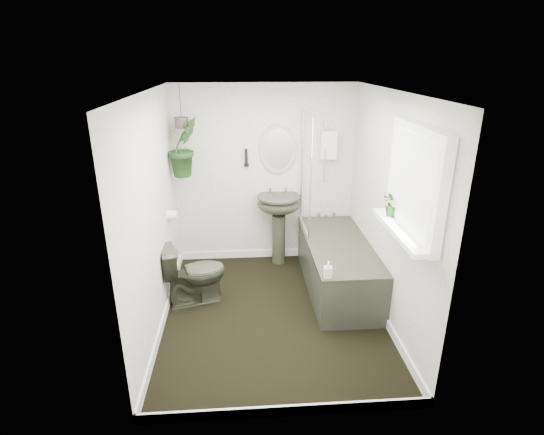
{
  "coord_description": "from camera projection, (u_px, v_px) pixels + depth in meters",
  "views": [
    {
      "loc": [
        -0.3,
        -3.88,
        2.59
      ],
      "look_at": [
        0.0,
        0.15,
        1.05
      ],
      "focal_mm": 28.0,
      "sensor_mm": 36.0,
      "label": 1
    }
  ],
  "objects": [
    {
      "name": "toilet",
      "position": [
        194.0,
        273.0,
        4.68
      ],
      "size": [
        0.77,
        0.56,
        0.7
      ],
      "primitive_type": "imported",
      "rotation": [
        0.0,
        0.0,
        1.85
      ],
      "color": "#2E3022",
      "rests_on": "floor"
    },
    {
      "name": "pedestal_sink",
      "position": [
        279.0,
        230.0,
        5.54
      ],
      "size": [
        0.6,
        0.53,
        0.94
      ],
      "primitive_type": null,
      "rotation": [
        0.0,
        0.0,
        -0.11
      ],
      "color": "#2E3022",
      "rests_on": "floor"
    },
    {
      "name": "window_recess",
      "position": [
        415.0,
        182.0,
        3.39
      ],
      "size": [
        0.08,
        1.0,
        0.9
      ],
      "primitive_type": "cube",
      "color": "white",
      "rests_on": "wall_right"
    },
    {
      "name": "wall_front",
      "position": [
        289.0,
        286.0,
        2.84
      ],
      "size": [
        2.3,
        0.02,
        2.3
      ],
      "primitive_type": "cube",
      "color": "white",
      "rests_on": "ground"
    },
    {
      "name": "toilet_roll_holder",
      "position": [
        172.0,
        215.0,
        4.82
      ],
      "size": [
        0.11,
        0.11,
        0.11
      ],
      "primitive_type": "cylinder",
      "rotation": [
        0.0,
        1.57,
        0.0
      ],
      "color": "white",
      "rests_on": "wall_left"
    },
    {
      "name": "ceiling",
      "position": [
        273.0,
        90.0,
        3.74
      ],
      "size": [
        2.3,
        2.8,
        0.02
      ],
      "primitive_type": "cube",
      "color": "white",
      "rests_on": "ground"
    },
    {
      "name": "bathtub",
      "position": [
        338.0,
        265.0,
        4.98
      ],
      "size": [
        0.72,
        1.72,
        0.58
      ],
      "primitive_type": null,
      "color": "#2E3022",
      "rests_on": "floor"
    },
    {
      "name": "soap_bottle",
      "position": [
        328.0,
        270.0,
        4.09
      ],
      "size": [
        0.08,
        0.08,
        0.17
      ],
      "primitive_type": "imported",
      "rotation": [
        0.0,
        0.0,
        -0.09
      ],
      "color": "#2A2627",
      "rests_on": "bathtub"
    },
    {
      "name": "sill_plant",
      "position": [
        394.0,
        203.0,
        3.77
      ],
      "size": [
        0.26,
        0.24,
        0.25
      ],
      "primitive_type": "imported",
      "rotation": [
        0.0,
        0.0,
        0.26
      ],
      "color": "black",
      "rests_on": "window_sill"
    },
    {
      "name": "hanging_pot",
      "position": [
        182.0,
        123.0,
        4.86
      ],
      "size": [
        0.16,
        0.16,
        0.12
      ],
      "primitive_type": "cylinder",
      "color": "#42362E",
      "rests_on": "ceiling"
    },
    {
      "name": "skirting",
      "position": [
        273.0,
        309.0,
        4.54
      ],
      "size": [
        2.3,
        2.8,
        0.1
      ],
      "primitive_type": "cube",
      "color": "white",
      "rests_on": "floor"
    },
    {
      "name": "wall_back",
      "position": [
        265.0,
        176.0,
        5.46
      ],
      "size": [
        2.3,
        0.02,
        2.3
      ],
      "primitive_type": "cube",
      "color": "white",
      "rests_on": "ground"
    },
    {
      "name": "wall_left",
      "position": [
        153.0,
        217.0,
        4.07
      ],
      "size": [
        0.02,
        2.8,
        2.3
      ],
      "primitive_type": "cube",
      "color": "white",
      "rests_on": "ground"
    },
    {
      "name": "hanging_plant",
      "position": [
        184.0,
        147.0,
        4.96
      ],
      "size": [
        0.49,
        0.48,
        0.69
      ],
      "primitive_type": "imported",
      "rotation": [
        0.0,
        0.0,
        0.7
      ],
      "color": "black",
      "rests_on": "ceiling"
    },
    {
      "name": "window_sill",
      "position": [
        401.0,
        230.0,
        3.54
      ],
      "size": [
        0.18,
        1.0,
        0.04
      ],
      "primitive_type": "cube",
      "color": "white",
      "rests_on": "wall_right"
    },
    {
      "name": "bath_screen",
      "position": [
        306.0,
        173.0,
        5.06
      ],
      "size": [
        0.04,
        0.72,
        1.4
      ],
      "primitive_type": null,
      "color": "silver",
      "rests_on": "bathtub"
    },
    {
      "name": "floor",
      "position": [
        273.0,
        314.0,
        4.56
      ],
      "size": [
        2.3,
        2.8,
        0.02
      ],
      "primitive_type": "cube",
      "color": "black",
      "rests_on": "ground"
    },
    {
      "name": "wall_sconce",
      "position": [
        246.0,
        158.0,
        5.31
      ],
      "size": [
        0.04,
        0.04,
        0.22
      ],
      "primitive_type": "cylinder",
      "color": "black",
      "rests_on": "wall_back"
    },
    {
      "name": "window_blinds",
      "position": [
        410.0,
        182.0,
        3.39
      ],
      "size": [
        0.01,
        0.86,
        0.76
      ],
      "primitive_type": "cube",
      "color": "white",
      "rests_on": "wall_right"
    },
    {
      "name": "shower_box",
      "position": [
        329.0,
        145.0,
        5.31
      ],
      "size": [
        0.2,
        0.1,
        0.35
      ],
      "primitive_type": "cube",
      "color": "white",
      "rests_on": "wall_back"
    },
    {
      "name": "oval_mirror",
      "position": [
        278.0,
        149.0,
        5.31
      ],
      "size": [
        0.46,
        0.03,
        0.62
      ],
      "primitive_type": "ellipsoid",
      "color": "#B0AB9B",
      "rests_on": "wall_back"
    },
    {
      "name": "wall_right",
      "position": [
        389.0,
        210.0,
        4.23
      ],
      "size": [
        0.02,
        2.8,
        2.3
      ],
      "primitive_type": "cube",
      "color": "white",
      "rests_on": "ground"
    }
  ]
}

